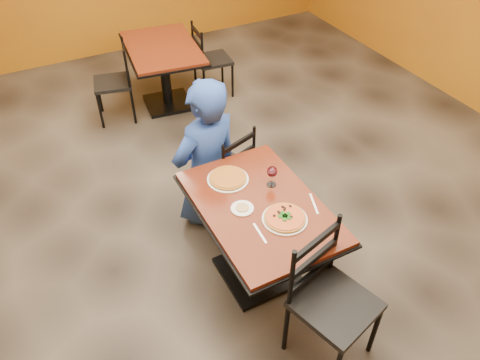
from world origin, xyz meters
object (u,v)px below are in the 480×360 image
diner (206,153)px  table_main (259,224)px  chair_second_right (213,60)px  pizza_main (285,217)px  side_plate (242,208)px  pizza_far (228,178)px  wine_glass (272,175)px  plate_main (285,219)px  plate_far (228,179)px  chair_main_near (335,306)px  chair_main_far (224,169)px  chair_second_left (112,83)px  table_second (164,62)px

diner → table_main: bearing=80.6°
chair_second_right → pizza_main: 3.09m
side_plate → pizza_far: bearing=81.2°
pizza_main → wine_glass: wine_glass is taller
plate_main → plate_far: same height
pizza_far → pizza_main: bearing=-74.2°
chair_second_right → diner: (-0.96, -1.94, 0.23)m
table_main → chair_second_right: (0.91, 2.76, -0.11)m
chair_main_near → chair_second_right: (0.81, 3.55, -0.06)m
chair_main_near → pizza_far: (-0.18, 1.15, 0.26)m
chair_main_far → diner: bearing=-13.8°
chair_main_near → pizza_far: size_ratio=3.62×
diner → side_plate: (-0.08, -0.79, 0.08)m
chair_second_right → pizza_main: chair_second_right is taller
chair_second_left → diner: 1.97m
chair_main_near → side_plate: chair_main_near is taller
pizza_far → chair_second_left: bearing=95.9°
plate_main → pizza_far: bearing=105.8°
diner → plate_far: diner is taller
chair_main_far → chair_second_left: 1.98m
table_main → pizza_main: (0.08, -0.20, 0.21)m
table_main → diner: bearing=93.7°
table_second → diner: 1.98m
pizza_far → wine_glass: 0.33m
chair_main_near → plate_main: (-0.02, 0.60, 0.25)m
side_plate → chair_second_right: bearing=69.2°
pizza_main → pizza_far: bearing=105.8°
chair_second_left → plate_main: chair_second_left is taller
side_plate → chair_main_far: bearing=72.8°
plate_far → pizza_far: size_ratio=1.11×
pizza_far → side_plate: 0.33m
wine_glass → chair_main_far: bearing=95.1°
table_main → chair_main_near: size_ratio=1.21×
plate_main → table_main: bearing=110.6°
pizza_main → side_plate: (-0.21, 0.22, -0.02)m
side_plate → table_second: bearing=81.3°
chair_main_far → chair_second_right: chair_second_right is taller
pizza_far → side_plate: size_ratio=1.75×
table_main → chair_main_far: (0.12, 0.83, -0.12)m
chair_main_near → wine_glass: bearing=69.1°
table_main → chair_second_right: 2.90m
chair_main_far → pizza_far: chair_main_far is taller
plate_main → plate_far: size_ratio=1.00×
diner → plate_far: bearing=73.5°
table_main → plate_far: bearing=102.9°
chair_main_near → chair_main_far: (0.02, 1.63, -0.07)m
chair_main_near → plate_main: size_ratio=3.27×
table_second → pizza_far: (-0.37, -2.41, 0.22)m
plate_far → diner: bearing=86.6°
table_main → plate_far: plate_far is taller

